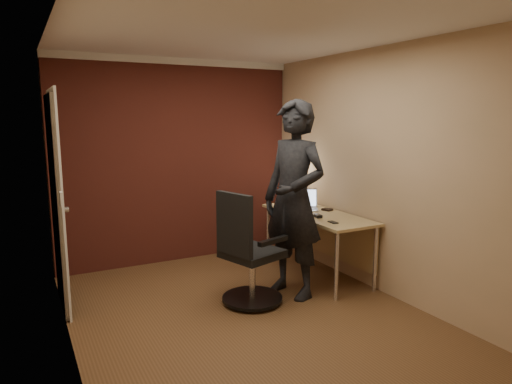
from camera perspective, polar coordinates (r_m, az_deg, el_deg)
room at (r=5.27m, az=-11.13°, el=4.47°), size 4.00×4.00×4.00m
desk at (r=5.27m, az=8.28°, el=-3.91°), size 0.60×1.50×0.73m
desk_lamp at (r=5.69m, az=4.59°, el=2.74°), size 0.22×0.22×0.54m
laptop at (r=5.39m, az=5.94°, el=-1.46°), size 0.41×0.39×0.23m
mouse at (r=4.98m, az=7.76°, el=-2.98°), size 0.08×0.11×0.03m
phone at (r=4.76m, az=9.60°, el=-3.75°), size 0.07×0.12×0.01m
wallet at (r=5.36m, az=8.89°, el=-2.18°), size 0.12×0.13×0.02m
office_chair at (r=4.41m, az=-1.12°, el=-8.07°), size 0.62×0.68×1.09m
person at (r=4.57m, az=4.77°, el=-0.96°), size 0.66×0.83×1.98m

